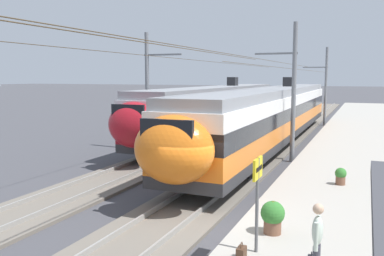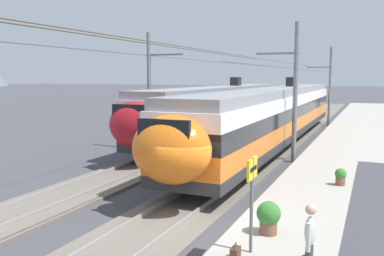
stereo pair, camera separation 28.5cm
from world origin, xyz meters
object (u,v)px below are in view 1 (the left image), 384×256
train_far_track (216,109)px  catenary_mast_east (324,85)px  platform_sign (257,184)px  handbag_near_sign (241,253)px  potted_plant_platform_edge (341,175)px  catenary_mast_far_side (150,89)px  catenary_mast_mid (291,89)px  passenger_walking (317,239)px  train_near_platform (274,113)px  potted_plant_by_shelter (273,215)px

train_far_track → catenary_mast_east: 13.53m
platform_sign → handbag_near_sign: (-0.51, 0.22, -1.55)m
potted_plant_platform_edge → catenary_mast_far_side: bearing=64.6°
catenary_mast_east → platform_sign: 31.05m
train_far_track → catenary_mast_mid: bearing=-134.2°
catenary_mast_mid → passenger_walking: (-13.91, -2.97, -2.61)m
catenary_mast_east → potted_plant_platform_edge: (-23.56, -2.96, -3.09)m
potted_plant_platform_edge → train_near_platform: bearing=25.6°
train_near_platform → potted_plant_by_shelter: 16.49m
platform_sign → handbag_near_sign: bearing=156.8°
passenger_walking → handbag_near_sign: passenger_walking is taller
handbag_near_sign → potted_plant_platform_edge: (7.92, -1.71, 0.23)m
platform_sign → handbag_near_sign: size_ratio=5.66×
catenary_mast_east → catenary_mast_far_side: bearing=154.8°
train_near_platform → catenary_mast_east: bearing=-7.7°
catenary_mast_mid → passenger_walking: size_ratio=28.34×
catenary_mast_east → passenger_walking: (-32.00, -2.97, -2.52)m
train_near_platform → potted_plant_platform_edge: size_ratio=47.27×
train_far_track → catenary_mast_east: size_ratio=0.52×
train_far_track → catenary_mast_east: (11.74, -6.53, 1.61)m
passenger_walking → catenary_mast_mid: bearing=12.0°
train_far_track → potted_plant_platform_edge: bearing=-141.3°
train_near_platform → catenary_mast_mid: catenary_mast_mid is taller
catenary_mast_far_side → potted_plant_platform_edge: size_ratio=71.26×
train_far_track → handbag_near_sign: bearing=-158.5°
catenary_mast_mid → catenary_mast_east: size_ratio=1.00×
catenary_mast_east → potted_plant_by_shelter: 29.83m
catenary_mast_east → train_near_platform: bearing=172.3°
catenary_mast_far_side → handbag_near_sign: catenary_mast_far_side is taller
train_far_track → handbag_near_sign: 21.29m
handbag_near_sign → catenary_mast_east: bearing=2.3°
train_near_platform → handbag_near_sign: size_ratio=77.81×
handbag_near_sign → platform_sign: bearing=-23.2°
catenary_mast_mid → train_near_platform: bearing=22.1°
passenger_walking → potted_plant_by_shelter: 2.77m
train_near_platform → passenger_walking: train_near_platform is taller
train_far_track → potted_plant_platform_edge: 15.23m
catenary_mast_far_side → passenger_walking: (-13.89, -11.49, -2.55)m
train_near_platform → catenary_mast_east: 13.78m
train_near_platform → potted_plant_platform_edge: train_near_platform is taller
train_far_track → passenger_walking: (-20.26, -9.50, -0.91)m
catenary_mast_east → handbag_near_sign: size_ratio=117.30×
catenary_mast_mid → handbag_near_sign: 13.88m
catenary_mast_east → handbag_near_sign: (-31.48, -1.25, -3.32)m
train_far_track → catenary_mast_far_side: catenary_mast_far_side is taller
passenger_walking → handbag_near_sign: 1.97m
catenary_mast_far_side → train_near_platform: bearing=-55.8°
train_far_track → catenary_mast_mid: 9.26m
train_far_track → catenary_mast_far_side: size_ratio=0.52×
train_near_platform → catenary_mast_mid: size_ratio=0.66×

